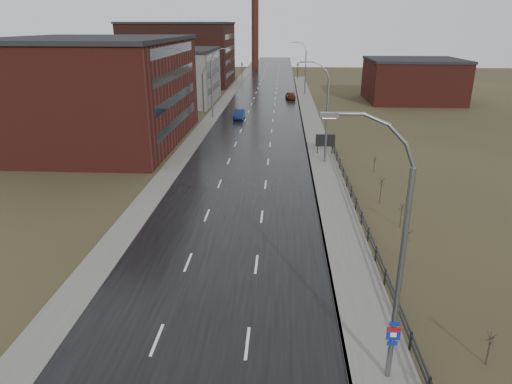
# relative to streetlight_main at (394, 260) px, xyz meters

# --- Properties ---
(road) EXTENTS (14.00, 300.00, 0.06)m
(road) POSITION_rel_streetlight_main_xyz_m (-8.47, 58.00, -6.03)
(road) COLOR black
(road) RESTS_ON ground
(sidewalk_right) EXTENTS (3.20, 180.00, 0.18)m
(sidewalk_right) POSITION_rel_streetlight_main_xyz_m (0.13, 33.00, -5.97)
(sidewalk_right) COLOR #595651
(sidewalk_right) RESTS_ON ground
(curb_right) EXTENTS (0.16, 180.00, 0.18)m
(curb_right) POSITION_rel_streetlight_main_xyz_m (-1.39, 33.00, -5.97)
(curb_right) COLOR slate
(curb_right) RESTS_ON ground
(sidewalk_left) EXTENTS (2.40, 260.00, 0.12)m
(sidewalk_left) POSITION_rel_streetlight_main_xyz_m (-16.67, 58.00, -6.00)
(sidewalk_left) COLOR #595651
(sidewalk_left) RESTS_ON ground
(warehouse_near) EXTENTS (22.44, 28.56, 13.50)m
(warehouse_near) POSITION_rel_streetlight_main_xyz_m (-29.46, 43.00, 0.70)
(warehouse_near) COLOR #471914
(warehouse_near) RESTS_ON ground
(warehouse_mid) EXTENTS (16.32, 20.40, 10.50)m
(warehouse_mid) POSITION_rel_streetlight_main_xyz_m (-26.46, 76.00, -0.80)
(warehouse_mid) COLOR slate
(warehouse_mid) RESTS_ON ground
(warehouse_far) EXTENTS (26.52, 24.48, 15.50)m
(warehouse_far) POSITION_rel_streetlight_main_xyz_m (-31.47, 106.00, 1.70)
(warehouse_far) COLOR #331611
(warehouse_far) RESTS_ON ground
(building_right) EXTENTS (18.36, 16.32, 8.50)m
(building_right) POSITION_rel_streetlight_main_xyz_m (21.83, 80.00, -1.80)
(building_right) COLOR #471914
(building_right) RESTS_ON ground
(smokestack) EXTENTS (2.70, 2.70, 30.70)m
(smokestack) POSITION_rel_streetlight_main_xyz_m (-14.47, 148.00, 9.44)
(smokestack) COLOR #331611
(smokestack) RESTS_ON ground
(streetlight_main) EXTENTS (3.91, 0.29, 12.11)m
(streetlight_main) POSITION_rel_streetlight_main_xyz_m (0.00, 0.00, 0.00)
(streetlight_main) COLOR slate
(streetlight_main) RESTS_ON ground
(streetlight_right_mid) EXTENTS (3.36, 0.28, 11.35)m
(streetlight_right_mid) POSITION_rel_streetlight_main_xyz_m (0.03, 34.00, -0.22)
(streetlight_right_mid) COLOR slate
(streetlight_right_mid) RESTS_ON ground
(streetlight_left) EXTENTS (3.36, 0.28, 11.35)m
(streetlight_left) POSITION_rel_streetlight_main_xyz_m (-16.17, 60.00, -0.22)
(streetlight_left) COLOR slate
(streetlight_left) RESTS_ON ground
(streetlight_right_far) EXTENTS (3.36, 0.28, 11.35)m
(streetlight_right_far) POSITION_rel_streetlight_main_xyz_m (0.03, 88.00, -0.22)
(streetlight_right_far) COLOR slate
(streetlight_right_far) RESTS_ON ground
(guardrail) EXTENTS (0.10, 53.05, 1.10)m
(guardrail) POSITION_rel_streetlight_main_xyz_m (1.83, 16.32, -5.35)
(guardrail) COLOR black
(guardrail) RESTS_ON ground
(shrub_b) EXTENTS (0.42, 0.44, 1.73)m
(shrub_b) POSITION_rel_streetlight_main_xyz_m (5.18, 1.21, -5.14)
(shrub_b) COLOR #382D23
(shrub_b) RESTS_ON ground
(shrub_c) EXTENTS (0.58, 0.61, 2.44)m
(shrub_c) POSITION_rel_streetlight_main_xyz_m (3.72, 10.90, -4.76)
(shrub_c) COLOR #382D23
(shrub_c) RESTS_ON ground
(shrub_d) EXTENTS (0.49, 0.51, 2.03)m
(shrub_d) POSITION_rel_streetlight_main_xyz_m (4.81, 16.66, -4.98)
(shrub_d) COLOR #382D23
(shrub_d) RESTS_ON ground
(shrub_e) EXTENTS (0.57, 0.60, 2.40)m
(shrub_e) POSITION_rel_streetlight_main_xyz_m (4.23, 21.78, -4.78)
(shrub_e) COLOR #382D23
(shrub_e) RESTS_ON ground
(shrub_f) EXTENTS (0.42, 0.44, 1.73)m
(shrub_f) POSITION_rel_streetlight_main_xyz_m (5.40, 31.06, -5.14)
(shrub_f) COLOR #382D23
(shrub_f) RESTS_ON ground
(billboard) EXTENTS (2.34, 0.17, 2.56)m
(billboard) POSITION_rel_streetlight_main_xyz_m (0.63, 37.61, -4.33)
(billboard) COLOR black
(billboard) RESTS_ON ground
(traffic_light_left) EXTENTS (0.58, 2.73, 5.30)m
(traffic_light_left) POSITION_rel_streetlight_main_xyz_m (-16.47, 118.00, -1.46)
(traffic_light_left) COLOR black
(traffic_light_left) RESTS_ON ground
(traffic_light_right) EXTENTS (0.58, 2.73, 5.30)m
(traffic_light_right) POSITION_rel_streetlight_main_xyz_m (-0.47, 118.00, -1.46)
(traffic_light_right) COLOR black
(traffic_light_right) RESTS_ON ground
(car_near) EXTENTS (1.75, 4.75, 1.55)m
(car_near) POSITION_rel_streetlight_main_xyz_m (-11.84, 59.01, -5.28)
(car_near) COLOR #0C1C40
(car_near) RESTS_ON ground
(car_far) EXTENTS (2.29, 4.85, 1.60)m
(car_far) POSITION_rel_streetlight_main_xyz_m (-2.97, 81.04, -5.26)
(car_far) COLOR #531D0D
(car_far) RESTS_ON ground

